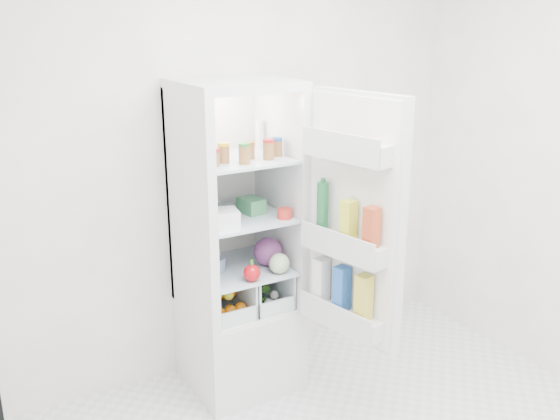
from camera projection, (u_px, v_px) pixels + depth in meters
room_walls at (418, 157)px, 2.44m from camera, size 3.02×3.02×2.61m
refrigerator at (235, 276)px, 3.64m from camera, size 0.60×0.60×1.80m
shelf_low at (239, 268)px, 3.57m from camera, size 0.49×0.53×0.01m
shelf_mid at (238, 216)px, 3.48m from camera, size 0.49×0.53×0.02m
shelf_top at (237, 159)px, 3.38m from camera, size 0.49×0.53×0.02m
crisper_left at (221, 293)px, 3.55m from camera, size 0.23×0.46×0.22m
crisper_right at (258, 284)px, 3.67m from camera, size 0.23×0.46×0.22m
condiment_jars at (240, 153)px, 3.29m from camera, size 0.46×0.32×0.08m
squeeze_bottle at (260, 135)px, 3.57m from camera, size 0.05×0.05×0.16m
tub_white at (224, 218)px, 3.27m from camera, size 0.17×0.17×0.09m
tin_red at (285, 213)px, 3.41m from camera, size 0.09×0.09×0.05m
tub_green at (251, 205)px, 3.51m from camera, size 0.12×0.16×0.08m
red_cabbage at (268, 251)px, 3.57m from camera, size 0.16×0.16×0.16m
bell_pepper at (252, 273)px, 3.36m from camera, size 0.09×0.09×0.09m
mushroom_bowl at (211, 264)px, 3.51m from camera, size 0.20×0.20×0.08m
salad_bag at (279, 263)px, 3.46m from camera, size 0.12×0.12×0.12m
citrus_pile at (223, 299)px, 3.52m from camera, size 0.20×0.31×0.16m
veg_pile at (259, 291)px, 3.68m from camera, size 0.16×0.30×0.10m
fridge_door at (352, 227)px, 3.17m from camera, size 0.27×0.60×1.30m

